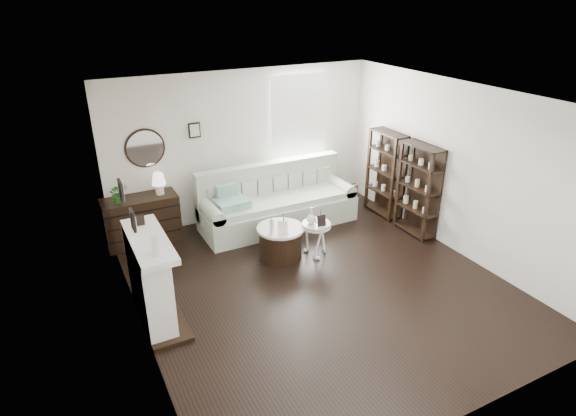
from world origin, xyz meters
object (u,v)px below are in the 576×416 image
sofa (276,205)px  drum_table (281,242)px  dresser (142,220)px  pedestal_table (316,226)px

sofa → drum_table: sofa is taller
drum_table → dresser: bearing=140.8°
pedestal_table → drum_table: bearing=159.5°
sofa → dresser: bearing=170.6°
dresser → pedestal_table: 2.94m
dresser → pedestal_table: bearing=-35.6°
drum_table → pedestal_table: (0.54, -0.20, 0.25)m
dresser → pedestal_table: dresser is taller
sofa → pedestal_table: 1.33m
pedestal_table → sofa: bearing=92.7°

